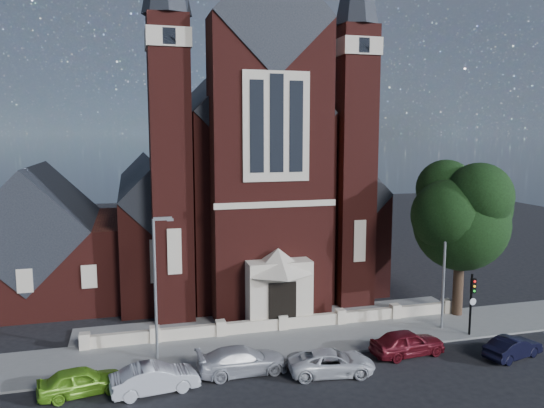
{
  "coord_description": "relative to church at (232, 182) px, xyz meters",
  "views": [
    {
      "loc": [
        -9.21,
        -24.84,
        12.56
      ],
      "look_at": [
        0.81,
        12.0,
        7.48
      ],
      "focal_mm": 35.0,
      "sensor_mm": 36.0,
      "label": 1
    }
  ],
  "objects": [
    {
      "name": "ground",
      "position": [
        0.0,
        -7.94,
        -8.19
      ],
      "size": [
        120.0,
        120.0,
        0.0
      ],
      "primitive_type": "plane",
      "color": "black",
      "rests_on": "ground"
    },
    {
      "name": "pavement_strip",
      "position": [
        0.0,
        -18.44,
        -8.19
      ],
      "size": [
        60.0,
        5.0,
        0.12
      ],
      "primitive_type": "cube",
      "color": "slate",
      "rests_on": "ground"
    },
    {
      "name": "forecourt_paving",
      "position": [
        0.0,
        -14.44,
        -8.19
      ],
      "size": [
        26.0,
        3.0,
        0.14
      ],
      "primitive_type": "cube",
      "color": "slate",
      "rests_on": "ground"
    },
    {
      "name": "forecourt_wall",
      "position": [
        0.0,
        -16.44,
        -8.19
      ],
      "size": [
        24.0,
        0.4,
        0.9
      ],
      "primitive_type": "cube",
      "color": "beige",
      "rests_on": "ground"
    },
    {
      "name": "church",
      "position": [
        0.0,
        0.0,
        0.0
      ],
      "size": [
        20.01,
        34.9,
        29.2
      ],
      "color": "#481713",
      "rests_on": "ground"
    },
    {
      "name": "parish_hall",
      "position": [
        -16.0,
        -4.94,
        -4.17
      ],
      "size": [
        12.0,
        12.2,
        10.24
      ],
      "color": "#481713",
      "rests_on": "ground"
    },
    {
      "name": "street_tree",
      "position": [
        12.6,
        -17.23,
        -1.23
      ],
      "size": [
        6.4,
        6.6,
        10.7
      ],
      "color": "black",
      "rests_on": "ground"
    },
    {
      "name": "street_lamp_left",
      "position": [
        -7.91,
        -18.94,
        -3.59
      ],
      "size": [
        1.16,
        0.22,
        8.09
      ],
      "color": "gray",
      "rests_on": "ground"
    },
    {
      "name": "street_lamp_right",
      "position": [
        10.09,
        -18.94,
        -3.59
      ],
      "size": [
        1.16,
        0.22,
        8.09
      ],
      "color": "gray",
      "rests_on": "ground"
    },
    {
      "name": "traffic_signal",
      "position": [
        11.0,
        -20.52,
        -5.6
      ],
      "size": [
        0.28,
        0.42,
        4.0
      ],
      "color": "black",
      "rests_on": "ground"
    },
    {
      "name": "car_lime_van",
      "position": [
        -11.78,
        -21.94,
        -7.51
      ],
      "size": [
        4.21,
        2.32,
        1.36
      ],
      "primitive_type": "imported",
      "rotation": [
        0.0,
        0.0,
        1.76
      ],
      "color": "#69AD22",
      "rests_on": "ground"
    },
    {
      "name": "car_silver_a",
      "position": [
        -8.31,
        -22.63,
        -7.49
      ],
      "size": [
        4.41,
        2.05,
        1.4
      ],
      "primitive_type": "imported",
      "rotation": [
        0.0,
        0.0,
        1.71
      ],
      "color": "#BABBC2",
      "rests_on": "ground"
    },
    {
      "name": "car_silver_b",
      "position": [
        -3.74,
        -21.74,
        -7.49
      ],
      "size": [
        4.9,
        2.14,
        1.4
      ],
      "primitive_type": "imported",
      "rotation": [
        0.0,
        0.0,
        1.61
      ],
      "color": "#B1B3BA",
      "rests_on": "ground"
    },
    {
      "name": "car_white_suv",
      "position": [
        0.76,
        -23.06,
        -7.55
      ],
      "size": [
        4.82,
        2.71,
        1.27
      ],
      "primitive_type": "imported",
      "rotation": [
        0.0,
        0.0,
        1.44
      ],
      "color": "silver",
      "rests_on": "ground"
    },
    {
      "name": "car_dark_red",
      "position": [
        5.82,
        -21.95,
        -7.45
      ],
      "size": [
        4.46,
        2.08,
        1.48
      ],
      "primitive_type": "imported",
      "rotation": [
        0.0,
        0.0,
        1.65
      ],
      "color": "#5F1019",
      "rests_on": "ground"
    },
    {
      "name": "car_navy",
      "position": [
        11.38,
        -23.84,
        -7.58
      ],
      "size": [
        3.91,
        2.21,
        1.22
      ],
      "primitive_type": "imported",
      "rotation": [
        0.0,
        0.0,
        1.83
      ],
      "color": "black",
      "rests_on": "ground"
    }
  ]
}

